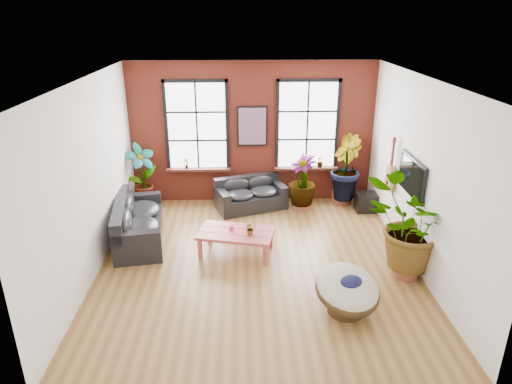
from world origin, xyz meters
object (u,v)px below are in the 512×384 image
Objects in this scene: sofa_left at (136,223)px; coffee_table at (236,234)px; sofa_back at (250,195)px; papasan_chair at (348,290)px.

sofa_left reaches higher than coffee_table.
sofa_left reaches higher than sofa_back.
coffee_table is (-0.34, -2.26, 0.07)m from sofa_back.
sofa_left is 2.21m from coffee_table.
sofa_back is 4.51m from papasan_chair.
coffee_table is 1.19× the size of papasan_chair.
papasan_chair is at bearing -34.84° from coffee_table.
coffee_table is at bearing 110.04° from papasan_chair.
sofa_back is 2.28m from coffee_table.
papasan_chair is (1.80, -2.01, -0.01)m from coffee_table.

